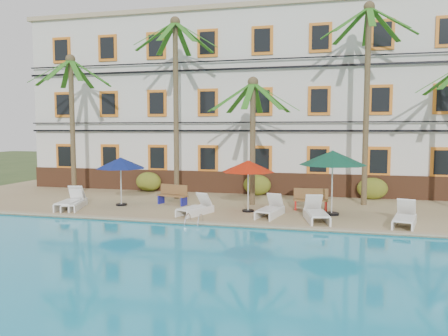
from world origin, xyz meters
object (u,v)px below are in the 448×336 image
(pool_ladder, at_px, (194,223))
(lounger_a, at_px, (71,201))
(lounger_d, at_px, (270,209))
(lounger_e, at_px, (316,213))
(palm_a, at_px, (72,105))
(umbrella_red, at_px, (248,167))
(palm_c, at_px, (253,121))
(umbrella_blue, at_px, (121,163))
(lounger_b, at_px, (73,203))
(lounger_f, at_px, (405,218))
(umbrella_green, at_px, (333,158))
(lounger_c, at_px, (196,208))
(palm_d, at_px, (367,78))
(bench_left, at_px, (173,194))
(palm_b, at_px, (176,85))
(bench_right, at_px, (311,199))

(pool_ladder, bearing_deg, lounger_a, 164.86)
(lounger_d, height_order, lounger_e, lounger_e)
(palm_a, relative_size, umbrella_red, 3.27)
(palm_c, xyz_separation_m, umbrella_blue, (-5.87, -1.65, -1.94))
(lounger_b, height_order, lounger_f, lounger_f)
(lounger_b, bearing_deg, lounger_d, 3.22)
(palm_a, distance_m, umbrella_green, 13.91)
(lounger_b, relative_size, pool_ladder, 2.52)
(palm_c, distance_m, lounger_c, 5.02)
(palm_d, xyz_separation_m, lounger_c, (-6.93, -4.12, -5.57))
(umbrella_blue, relative_size, bench_left, 1.47)
(lounger_e, relative_size, pool_ladder, 2.88)
(lounger_b, distance_m, bench_left, 4.46)
(umbrella_green, bearing_deg, palm_a, 169.88)
(palm_c, bearing_deg, lounger_b, -157.69)
(lounger_d, xyz_separation_m, pool_ladder, (-2.59, -2.03, -0.29))
(lounger_d, height_order, pool_ladder, lounger_d)
(palm_b, height_order, umbrella_blue, palm_b)
(lounger_f, distance_m, pool_ladder, 7.71)
(umbrella_blue, bearing_deg, bench_right, 6.46)
(lounger_b, xyz_separation_m, lounger_e, (10.50, -0.00, 0.04))
(lounger_e, xyz_separation_m, bench_left, (-6.65, 2.23, 0.16))
(lounger_d, bearing_deg, palm_a, 163.26)
(palm_b, height_order, umbrella_red, palm_b)
(palm_d, xyz_separation_m, lounger_a, (-12.74, -4.10, -5.54))
(palm_a, xyz_separation_m, palm_b, (5.79, 0.15, 0.93))
(bench_left, bearing_deg, palm_b, 104.83)
(umbrella_green, bearing_deg, palm_c, 155.38)
(umbrella_green, bearing_deg, umbrella_red, -178.08)
(lounger_c, distance_m, lounger_d, 3.08)
(lounger_a, bearing_deg, palm_b, 46.74)
(palm_c, bearing_deg, lounger_c, -122.34)
(palm_d, xyz_separation_m, bench_right, (-2.37, -1.87, -5.38))
(palm_d, distance_m, umbrella_red, 6.96)
(lounger_f, bearing_deg, palm_b, 158.13)
(umbrella_red, height_order, bench_left, umbrella_red)
(palm_a, xyz_separation_m, lounger_c, (8.01, -3.68, -4.53))
(umbrella_green, relative_size, lounger_f, 1.31)
(umbrella_red, relative_size, bench_left, 1.45)
(palm_d, relative_size, lounger_a, 4.34)
(palm_b, xyz_separation_m, lounger_a, (-3.59, -3.81, -5.43))
(palm_c, xyz_separation_m, umbrella_green, (3.61, -1.65, -1.56))
(bench_left, xyz_separation_m, pool_ladder, (2.23, -3.77, -0.47))
(umbrella_blue, relative_size, lounger_b, 1.23)
(palm_a, bearing_deg, bench_left, -14.25)
(palm_a, relative_size, bench_right, 4.86)
(palm_a, height_order, lounger_d, palm_a)
(umbrella_blue, height_order, lounger_e, umbrella_blue)
(umbrella_blue, relative_size, lounger_c, 1.20)
(lounger_e, xyz_separation_m, pool_ladder, (-4.42, -1.54, -0.31))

